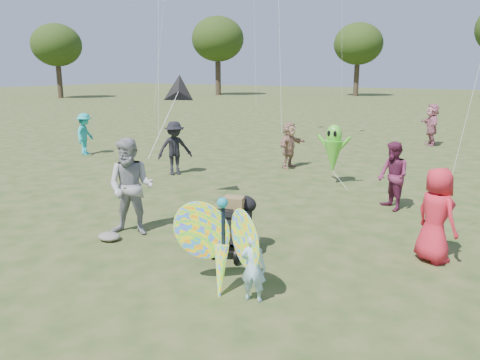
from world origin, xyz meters
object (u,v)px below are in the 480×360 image
child_girl (253,268)px  crowd_d (289,145)px  crowd_b (175,148)px  crowd_e (393,176)px  crowd_j (432,124)px  jogging_stroller (237,221)px  butterfly_kite (222,246)px  crowd_a (436,215)px  crowd_i (85,134)px  alien_kite (333,151)px  adult_man (131,187)px

child_girl → crowd_d: 9.52m
child_girl → crowd_b: crowd_b is taller
crowd_b → crowd_e: 6.82m
crowd_j → jogging_stroller: (-0.72, -15.04, -0.30)m
crowd_b → butterfly_kite: 8.22m
crowd_a → crowd_i: crowd_a is taller
crowd_j → alien_kite: (-1.14, -9.09, 0.06)m
crowd_e → crowd_b: bearing=-136.8°
crowd_b → crowd_d: crowd_b is taller
alien_kite → crowd_j: bearing=82.9°
crowd_e → crowd_i: size_ratio=1.01×
crowd_j → crowd_e: bearing=-19.1°
adult_man → butterfly_kite: (2.93, -1.16, -0.27)m
crowd_a → child_girl: bearing=92.0°
adult_man → crowd_d: adult_man is taller
crowd_e → alien_kite: bearing=-172.9°
crowd_a → crowd_e: (-1.39, 2.75, -0.02)m
butterfly_kite → adult_man: bearing=158.5°
crowd_b → alien_kite: bearing=-37.3°
adult_man → crowd_a: (5.43, 1.71, -0.15)m
child_girl → alien_kite: 7.50m
butterfly_kite → alien_kite: alien_kite is taller
adult_man → crowd_d: bearing=67.9°
crowd_a → crowd_j: bearing=-44.0°
crowd_e → butterfly_kite: (-1.11, -5.61, -0.10)m
crowd_e → crowd_a: bearing=-17.3°
crowd_a → butterfly_kite: crowd_a is taller
adult_man → crowd_a: bearing=-5.8°
crowd_e → crowd_j: crowd_j is taller
alien_kite → adult_man: bearing=-107.5°
adult_man → crowd_j: size_ratio=1.08×
crowd_j → jogging_stroller: 15.06m
crowd_j → butterfly_kite: (-0.14, -16.39, -0.20)m
crowd_d → child_girl: bearing=-152.0°
crowd_b → butterfly_kite: crowd_b is taller
jogging_stroller → crowd_i: bearing=132.0°
crowd_a → crowd_i: 14.06m
crowd_j → child_girl: bearing=-22.8°
child_girl → crowd_b: (-6.25, 5.95, 0.33)m
crowd_j → crowd_a: bearing=-14.3°
child_girl → crowd_a: size_ratio=0.62×
crowd_d → jogging_stroller: crowd_d is taller
adult_man → crowd_i: bearing=121.1°
child_girl → crowd_b: size_ratio=0.61×
jogging_stroller → crowd_d: bearing=88.8°
crowd_b → jogging_stroller: crowd_b is taller
child_girl → crowd_a: (1.95, 2.89, 0.32)m
crowd_j → butterfly_kite: crowd_j is taller
crowd_a → crowd_b: bearing=15.6°
crowd_d → crowd_i: bearing=108.8°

